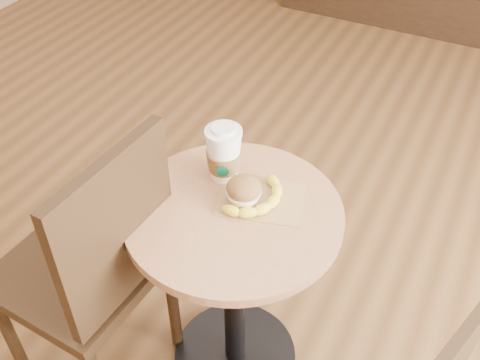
{
  "coord_description": "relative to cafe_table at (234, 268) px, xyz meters",
  "views": [
    {
      "loc": [
        0.49,
        -0.94,
        1.84
      ],
      "look_at": [
        -0.04,
        0.09,
        0.83
      ],
      "focal_mm": 42.0,
      "sensor_mm": 36.0,
      "label": 1
    }
  ],
  "objects": [
    {
      "name": "coffee_cup",
      "position": [
        -0.09,
        0.12,
        0.33
      ],
      "size": [
        0.11,
        0.11,
        0.18
      ],
      "rotation": [
        0.0,
        0.0,
        0.41
      ],
      "color": "white",
      "rests_on": "cafe_table"
    },
    {
      "name": "muffin",
      "position": [
        0.01,
        0.04,
        0.3
      ],
      "size": [
        0.1,
        0.1,
        0.09
      ],
      "color": "white",
      "rests_on": "kraft_bag"
    },
    {
      "name": "chair_left",
      "position": [
        -0.35,
        -0.23,
        0.06
      ],
      "size": [
        0.47,
        0.47,
        1.02
      ],
      "rotation": [
        0.0,
        0.0,
        -1.63
      ],
      "color": "black",
      "rests_on": "ground"
    },
    {
      "name": "banana",
      "position": [
        0.05,
        0.06,
        0.27
      ],
      "size": [
        0.22,
        0.26,
        0.03
      ],
      "primitive_type": null,
      "rotation": [
        0.0,
        0.0,
        -0.39
      ],
      "color": "yellow",
      "rests_on": "kraft_bag"
    },
    {
      "name": "kraft_bag",
      "position": [
        0.05,
        0.07,
        0.25
      ],
      "size": [
        0.28,
        0.24,
        0.0
      ],
      "primitive_type": "cube",
      "rotation": [
        0.0,
        0.0,
        0.28
      ],
      "color": "#9D7A4C",
      "rests_on": "cafe_table"
    },
    {
      "name": "cafe_table",
      "position": [
        0.0,
        0.0,
        0.0
      ],
      "size": [
        0.62,
        0.62,
        0.75
      ],
      "color": "black",
      "rests_on": "ground"
    }
  ]
}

